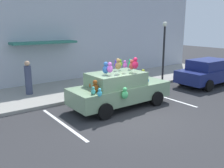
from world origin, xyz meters
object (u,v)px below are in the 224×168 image
(teddy_bear_on_sidewalk, at_px, (105,82))
(parked_sedan_behind, at_px, (209,72))
(pedestrian_near_shopfront, at_px, (28,79))
(street_lamp_post, at_px, (164,44))
(plush_covered_car, at_px, (119,89))

(teddy_bear_on_sidewalk, bearing_deg, parked_sedan_behind, -23.53)
(parked_sedan_behind, distance_m, teddy_bear_on_sidewalk, 6.29)
(parked_sedan_behind, bearing_deg, pedestrian_near_shopfront, 158.00)
(parked_sedan_behind, relative_size, teddy_bear_on_sidewalk, 5.79)
(street_lamp_post, distance_m, pedestrian_near_shopfront, 8.13)
(teddy_bear_on_sidewalk, relative_size, pedestrian_near_shopfront, 0.47)
(street_lamp_post, bearing_deg, plush_covered_car, -156.94)
(parked_sedan_behind, xyz_separation_m, teddy_bear_on_sidewalk, (-5.76, 2.51, -0.28))
(teddy_bear_on_sidewalk, height_order, street_lamp_post, street_lamp_post)
(plush_covered_car, height_order, street_lamp_post, street_lamp_post)
(plush_covered_car, bearing_deg, pedestrian_near_shopfront, 124.82)
(teddy_bear_on_sidewalk, relative_size, street_lamp_post, 0.22)
(teddy_bear_on_sidewalk, bearing_deg, street_lamp_post, -4.48)
(plush_covered_car, distance_m, pedestrian_near_shopfront, 4.68)
(parked_sedan_behind, xyz_separation_m, pedestrian_near_shopfront, (-9.46, 3.82, 0.15))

